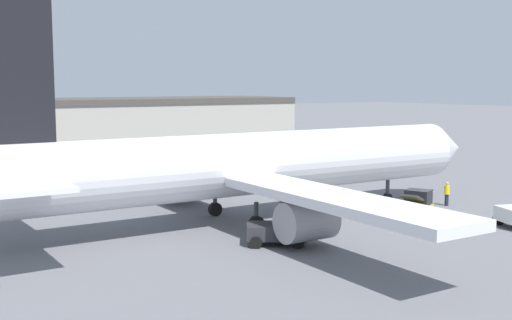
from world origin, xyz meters
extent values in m
plane|color=slate|center=(0.00, 0.00, 0.00)|extent=(400.00, 400.00, 0.00)
cylinder|color=white|center=(0.00, 0.00, 3.68)|extent=(31.72, 4.06, 3.92)
cone|color=white|center=(17.42, -0.08, 3.68)|extent=(3.16, 3.86, 3.85)
cube|color=white|center=(-1.54, 9.93, 3.00)|extent=(3.52, 15.94, 0.50)
cube|color=white|center=(-1.63, -9.92, 3.00)|extent=(3.52, 15.94, 0.50)
cylinder|color=#939399|center=(-1.55, 7.54, 1.52)|extent=(2.93, 2.17, 2.16)
cylinder|color=#939399|center=(-1.62, -7.53, 1.52)|extent=(2.93, 2.17, 2.16)
cube|color=black|center=(-15.07, 0.07, 9.32)|extent=(5.14, 0.38, 7.34)
cube|color=white|center=(-15.08, -4.25, 4.08)|extent=(3.55, 4.72, 0.24)
cylinder|color=#38383D|center=(11.41, -0.05, 0.86)|extent=(0.28, 0.28, 1.72)
cylinder|color=black|center=(11.41, -0.05, 0.35)|extent=(0.70, 0.35, 0.70)
cylinder|color=#38383D|center=(-1.60, -2.54, 0.86)|extent=(0.28, 0.28, 1.72)
cylinder|color=black|center=(-1.60, -2.54, 0.45)|extent=(0.90, 0.35, 0.90)
cylinder|color=#38383D|center=(-1.57, 2.56, 0.86)|extent=(0.28, 0.28, 1.72)
cylinder|color=black|center=(-1.57, 2.56, 0.45)|extent=(0.90, 0.35, 0.90)
cylinder|color=#1E2338|center=(14.16, -3.19, 0.42)|extent=(0.28, 0.28, 0.83)
cylinder|color=yellow|center=(14.16, -3.19, 1.16)|extent=(0.38, 0.38, 0.66)
sphere|color=tan|center=(14.16, -3.19, 1.61)|extent=(0.24, 0.24, 0.24)
cube|color=#2D2D33|center=(-2.39, -5.83, 0.72)|extent=(3.69, 3.24, 0.80)
cube|color=black|center=(-1.63, -6.31, 1.69)|extent=(2.06, 2.13, 1.14)
cylinder|color=black|center=(-1.91, -7.20, 0.32)|extent=(0.70, 0.58, 0.65)
cylinder|color=black|center=(-0.96, -5.66, 0.32)|extent=(0.70, 0.58, 0.65)
cylinder|color=black|center=(-3.83, -6.00, 0.32)|extent=(0.70, 0.58, 0.65)
cylinder|color=black|center=(-2.87, -4.47, 0.32)|extent=(0.70, 0.58, 0.65)
cube|color=yellow|center=(7.94, -5.99, 0.74)|extent=(3.12, 2.62, 0.65)
cube|color=black|center=(8.62, -5.68, 1.53)|extent=(1.69, 1.85, 0.93)
cube|color=#333333|center=(7.51, -6.19, 1.67)|extent=(2.00, 1.75, 0.66)
cylinder|color=black|center=(9.14, -6.35, 0.42)|extent=(0.88, 0.61, 0.84)
cylinder|color=black|center=(8.44, -4.85, 0.42)|extent=(0.88, 0.61, 0.84)
cylinder|color=black|center=(7.44, -7.14, 0.42)|extent=(0.88, 0.61, 0.84)
cylinder|color=black|center=(6.75, -5.63, 0.42)|extent=(0.88, 0.61, 0.84)
cylinder|color=black|center=(11.97, -9.23, 0.38)|extent=(0.81, 0.51, 0.76)
camera|label=1|loc=(-21.64, -34.02, 8.66)|focal=45.00mm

